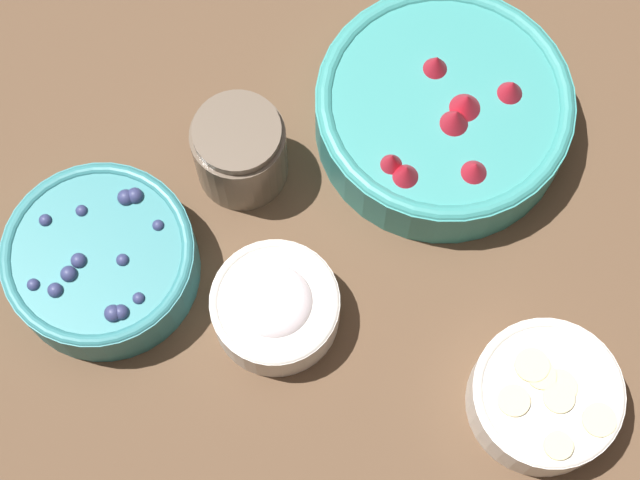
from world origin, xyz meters
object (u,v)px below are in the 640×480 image
(bowl_bananas, at_px, (545,396))
(bowl_cream, at_px, (275,306))
(bowl_strawberries, at_px, (443,111))
(jar_chocolate, at_px, (240,152))
(bowl_blueberries, at_px, (101,260))

(bowl_bananas, bearing_deg, bowl_cream, 121.26)
(bowl_bananas, bearing_deg, bowl_strawberries, 66.44)
(bowl_bananas, bearing_deg, jar_chocolate, 100.12)
(bowl_strawberries, relative_size, bowl_bananas, 1.86)
(bowl_strawberries, height_order, jar_chocolate, jar_chocolate)
(bowl_blueberries, xyz_separation_m, bowl_bananas, (0.23, -0.35, -0.00))
(bowl_strawberries, height_order, bowl_blueberries, bowl_strawberries)
(bowl_cream, relative_size, jar_chocolate, 1.32)
(bowl_bananas, bearing_deg, bowl_blueberries, 122.84)
(jar_chocolate, bearing_deg, bowl_strawberries, -26.69)
(bowl_blueberries, relative_size, bowl_bananas, 1.32)
(bowl_cream, bearing_deg, bowl_blueberries, 125.24)
(bowl_blueberries, distance_m, bowl_bananas, 0.42)
(bowl_cream, bearing_deg, bowl_bananas, -58.74)
(bowl_blueberries, height_order, bowl_cream, bowl_blueberries)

